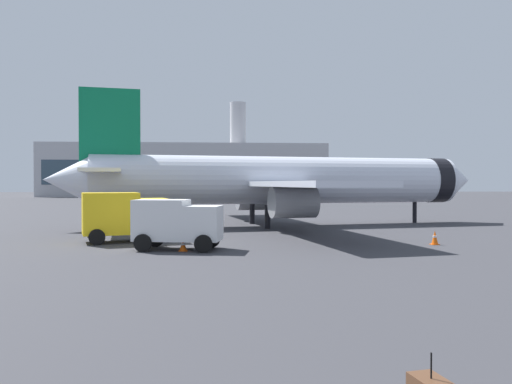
{
  "coord_description": "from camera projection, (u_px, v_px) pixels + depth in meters",
  "views": [
    {
      "loc": [
        0.35,
        -2.66,
        3.44
      ],
      "look_at": [
        2.23,
        22.98,
        3.0
      ],
      "focal_mm": 35.69,
      "sensor_mm": 36.0,
      "label": 1
    }
  ],
  "objects": [
    {
      "name": "safety_cone_near",
      "position": [
        183.0,
        245.0,
        25.79
      ],
      "size": [
        0.44,
        0.44,
        0.61
      ],
      "color": "#F2590C",
      "rests_on": "ground"
    },
    {
      "name": "terminal_building",
      "position": [
        187.0,
        170.0,
        140.1
      ],
      "size": [
        74.29,
        22.59,
        25.82
      ],
      "color": "#B2B2B7",
      "rests_on": "ground"
    },
    {
      "name": "safety_cone_far",
      "position": [
        150.0,
        220.0,
        42.54
      ],
      "size": [
        0.44,
        0.44,
        0.77
      ],
      "color": "#F2590C",
      "rests_on": "ground"
    },
    {
      "name": "safety_cone_mid",
      "position": [
        435.0,
        238.0,
        28.44
      ],
      "size": [
        0.44,
        0.44,
        0.81
      ],
      "color": "#F2590C",
      "rests_on": "ground"
    },
    {
      "name": "cargo_van",
      "position": [
        177.0,
        222.0,
        26.3
      ],
      "size": [
        4.69,
        3.01,
        2.6
      ],
      "color": "white",
      "rests_on": "ground"
    },
    {
      "name": "airplane_at_gate",
      "position": [
        281.0,
        181.0,
        41.15
      ],
      "size": [
        35.65,
        32.34,
        10.5
      ],
      "color": "silver",
      "rests_on": "ground"
    },
    {
      "name": "service_truck",
      "position": [
        124.0,
        215.0,
        29.8
      ],
      "size": [
        5.23,
        3.64,
        2.9
      ],
      "color": "yellow",
      "rests_on": "ground"
    }
  ]
}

